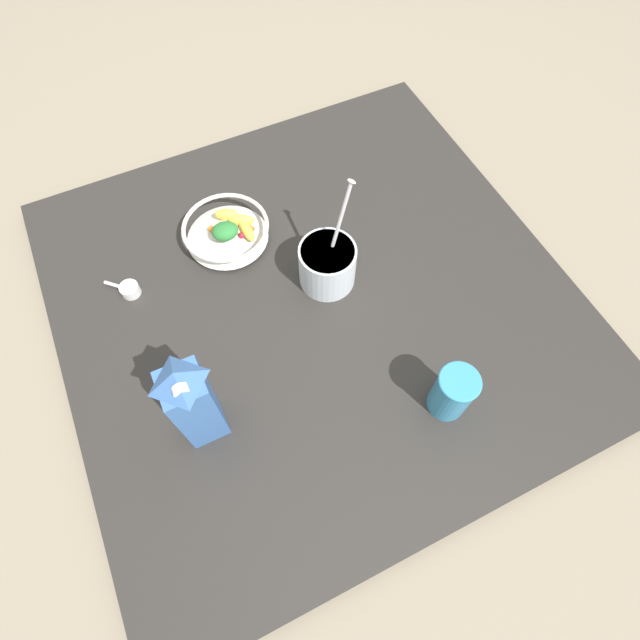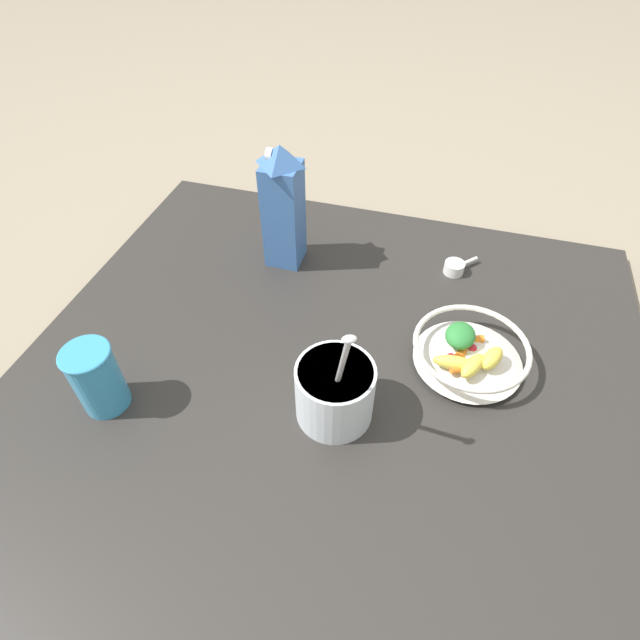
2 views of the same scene
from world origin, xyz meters
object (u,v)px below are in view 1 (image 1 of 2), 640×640
(yogurt_tub, at_px, (327,264))
(drinking_cup, at_px, (453,392))
(fruit_bowl, at_px, (227,231))
(milk_carton, at_px, (193,402))

(yogurt_tub, height_order, drinking_cup, yogurt_tub)
(yogurt_tub, bearing_deg, fruit_bowl, 129.09)
(drinking_cup, bearing_deg, milk_carton, 159.69)
(fruit_bowl, xyz_separation_m, drinking_cup, (0.25, -0.57, 0.03))
(milk_carton, bearing_deg, fruit_bowl, 64.14)
(drinking_cup, bearing_deg, fruit_bowl, 113.47)
(yogurt_tub, relative_size, drinking_cup, 2.06)
(fruit_bowl, height_order, yogurt_tub, yogurt_tub)
(fruit_bowl, relative_size, yogurt_tub, 0.78)
(yogurt_tub, bearing_deg, drinking_cup, -77.11)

